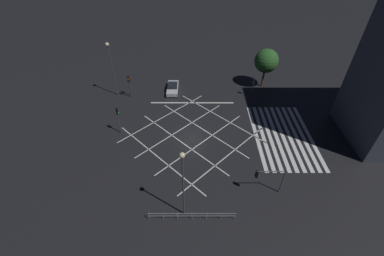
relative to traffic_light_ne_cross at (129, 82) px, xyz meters
The scene contains 12 objects.
ground_plane 14.43m from the traffic_light_ne_cross, 134.63° to the right, with size 200.00×200.00×0.00m, color black.
road_markings 21.58m from the traffic_light_ne_cross, 116.60° to the right, with size 19.94×26.23×0.01m.
traffic_light_ne_cross is the anchor object (origin of this frame).
traffic_light_ne_main 0.73m from the traffic_light_ne_cross, behind, with size 0.39×0.36×4.02m.
traffic_light_se_cross 19.87m from the traffic_light_ne_cross, 90.19° to the right, with size 0.36×0.39×3.45m.
traffic_light_sw_cross 26.32m from the traffic_light_ne_cross, 137.15° to the right, with size 0.36×3.12×3.52m.
traffic_light_median_north 9.47m from the traffic_light_ne_cross, behind, with size 0.36×0.39×4.19m.
street_lamp_east 24.14m from the traffic_light_ne_cross, 156.94° to the right, with size 0.50×0.50×8.66m.
street_lamp_west 4.70m from the traffic_light_ne_cross, 83.57° to the left, with size 0.57×0.57×8.94m.
street_tree_near 22.71m from the traffic_light_ne_cross, 81.63° to the right, with size 3.93×3.93×6.66m.
waiting_car 7.21m from the traffic_light_ne_cross, 77.57° to the right, with size 4.59×1.83×1.24m.
pedestrian_railing 24.84m from the traffic_light_ne_cross, 155.81° to the right, with size 0.07×8.56×1.05m.
Camera 1 is at (-26.37, -0.08, 23.23)m, focal length 24.00 mm.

